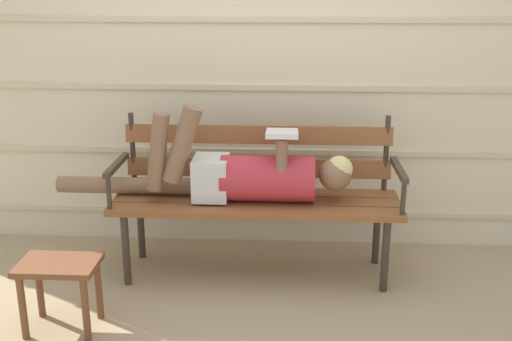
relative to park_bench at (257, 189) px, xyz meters
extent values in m
plane|color=tan|center=(0.00, -0.25, -0.52)|extent=(12.00, 12.00, 0.00)
cube|color=beige|center=(0.00, 0.45, 0.74)|extent=(5.22, 0.06, 2.51)
cube|color=beige|center=(0.00, 0.41, -0.31)|extent=(5.22, 0.02, 0.04)
cube|color=beige|center=(0.00, 0.41, 0.11)|extent=(5.22, 0.02, 0.04)
cube|color=beige|center=(0.00, 0.41, 0.53)|extent=(5.22, 0.02, 0.04)
cube|color=beige|center=(0.00, 0.41, 0.95)|extent=(5.22, 0.02, 0.04)
cube|color=brown|center=(0.00, -0.22, -0.06)|extent=(1.68, 0.14, 0.04)
cube|color=brown|center=(0.00, -0.07, -0.06)|extent=(1.68, 0.14, 0.04)
cube|color=brown|center=(0.00, 0.09, -0.06)|extent=(1.68, 0.14, 0.04)
cube|color=brown|center=(0.00, 0.16, 0.08)|extent=(1.61, 0.05, 0.11)
cube|color=brown|center=(0.00, 0.16, 0.29)|extent=(1.61, 0.05, 0.11)
cylinder|color=#382D23|center=(-0.77, 0.16, 0.18)|extent=(0.03, 0.03, 0.46)
cylinder|color=#382D23|center=(0.77, 0.16, 0.18)|extent=(0.03, 0.03, 0.46)
cylinder|color=#382D23|center=(-0.74, -0.25, -0.30)|extent=(0.04, 0.04, 0.43)
cylinder|color=#382D23|center=(0.74, -0.25, -0.30)|extent=(0.04, 0.04, 0.43)
cylinder|color=#382D23|center=(-0.74, 0.11, -0.30)|extent=(0.04, 0.04, 0.43)
cylinder|color=#382D23|center=(0.74, 0.11, -0.30)|extent=(0.04, 0.04, 0.43)
cube|color=#382D23|center=(-0.81, -0.07, 0.15)|extent=(0.04, 0.44, 0.03)
cylinder|color=#382D23|center=(-0.81, -0.25, 0.05)|extent=(0.03, 0.03, 0.20)
cube|color=#382D23|center=(0.81, -0.07, 0.15)|extent=(0.04, 0.44, 0.03)
cylinder|color=#382D23|center=(0.81, -0.25, 0.05)|extent=(0.03, 0.03, 0.20)
cylinder|color=#B72D38|center=(0.07, -0.07, 0.09)|extent=(0.54, 0.27, 0.27)
cube|color=silver|center=(-0.26, -0.07, 0.09)|extent=(0.20, 0.25, 0.24)
sphere|color=brown|center=(0.45, -0.07, 0.12)|extent=(0.19, 0.19, 0.19)
sphere|color=#E0C67A|center=(0.47, -0.07, 0.15)|extent=(0.16, 0.16, 0.16)
cylinder|color=brown|center=(-0.41, -0.13, 0.30)|extent=(0.25, 0.11, 0.46)
cylinder|color=brown|center=(-0.55, -0.13, 0.25)|extent=(0.15, 0.09, 0.46)
cylinder|color=brown|center=(-0.77, -0.01, 0.01)|extent=(0.85, 0.10, 0.10)
cylinder|color=brown|center=(0.15, -0.15, 0.21)|extent=(0.06, 0.06, 0.25)
cylinder|color=brown|center=(0.15, 0.01, 0.21)|extent=(0.06, 0.06, 0.25)
cube|color=silver|center=(0.15, -0.07, 0.36)|extent=(0.18, 0.25, 0.05)
cube|color=brown|center=(-0.94, -0.74, -0.16)|extent=(0.39, 0.26, 0.03)
cylinder|color=brown|center=(-1.10, -0.84, -0.35)|extent=(0.04, 0.04, 0.34)
cylinder|color=brown|center=(-0.79, -0.84, -0.35)|extent=(0.04, 0.04, 0.34)
cylinder|color=brown|center=(-1.10, -0.63, -0.35)|extent=(0.04, 0.04, 0.34)
cylinder|color=brown|center=(-0.79, -0.63, -0.35)|extent=(0.04, 0.04, 0.34)
camera|label=1|loc=(0.19, -3.44, 1.20)|focal=43.29mm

